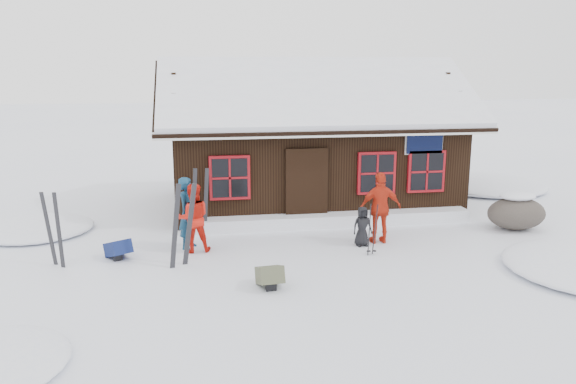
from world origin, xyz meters
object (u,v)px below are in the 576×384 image
skier_teal (188,213)px  ski_poles (372,230)px  skier_orange_left (193,218)px  ski_pair_left (183,226)px  skier_crouched (362,226)px  backpack_olive (270,279)px  skier_orange_right (380,208)px  boulder (516,212)px  backpack_blue (118,251)px

skier_teal → ski_poles: 4.20m
skier_teal → skier_orange_left: 0.32m
skier_orange_left → ski_pair_left: 0.94m
skier_crouched → backpack_olive: size_ratio=1.57×
skier_orange_right → backpack_olive: size_ratio=2.84×
ski_pair_left → skier_orange_right: bearing=-4.4°
skier_teal → boulder: size_ratio=1.10×
backpack_blue → backpack_olive: 3.76m
backpack_olive → ski_pair_left: bearing=131.7°
skier_orange_right → backpack_blue: 6.04m
backpack_olive → ski_poles: bearing=26.1°
ski_pair_left → ski_poles: bearing=-14.4°
skier_orange_right → boulder: 3.91m
skier_teal → ski_pair_left: 1.21m
skier_crouched → boulder: skier_crouched is taller
skier_crouched → ski_pair_left: (-4.10, -0.66, 0.39)m
backpack_blue → ski_pair_left: bearing=-57.4°
skier_orange_right → backpack_olive: bearing=39.2°
skier_orange_right → boulder: (3.85, 0.53, -0.41)m
ski_poles → skier_teal: bearing=163.4°
skier_orange_left → skier_orange_right: (4.36, -0.09, 0.07)m
boulder → ski_poles: (-4.31, -1.34, 0.11)m
ski_pair_left → backpack_blue: 1.73m
boulder → skier_orange_left: bearing=-176.9°
ski_pair_left → backpack_olive: (1.62, -1.52, -0.69)m
skier_teal → skier_crouched: skier_teal is taller
ski_poles → backpack_blue: bearing=172.9°
skier_crouched → backpack_olive: 3.32m
skier_orange_left → boulder: size_ratio=1.04×
skier_orange_right → ski_poles: bearing=61.5°
boulder → ski_pair_left: ski_pair_left is taller
skier_orange_right → ski_pair_left: (-4.58, -0.82, 0.00)m
boulder → ski_poles: ski_poles is taller
ski_poles → ski_pair_left: bearing=-179.9°
ski_pair_left → ski_poles: size_ratio=1.51×
ski_poles → skier_crouched: bearing=92.0°
boulder → backpack_blue: size_ratio=2.65×
ski_poles → backpack_blue: 5.60m
skier_teal → skier_crouched: (3.99, -0.54, -0.36)m
ski_pair_left → backpack_blue: (-1.42, 0.70, -0.70)m
skier_crouched → boulder: (4.33, 0.69, -0.02)m
skier_orange_left → skier_crouched: skier_orange_left is taller
skier_orange_left → skier_orange_right: size_ratio=0.92×
skier_crouched → backpack_olive: (-2.48, -2.18, -0.31)m
skier_orange_left → backpack_blue: bearing=3.4°
ski_pair_left → backpack_blue: ski_pair_left is taller
skier_orange_left → skier_orange_right: skier_orange_right is taller
skier_orange_left → boulder: bearing=179.1°
ski_pair_left → backpack_olive: bearing=-57.6°
ski_pair_left → skier_crouched: bearing=-5.3°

